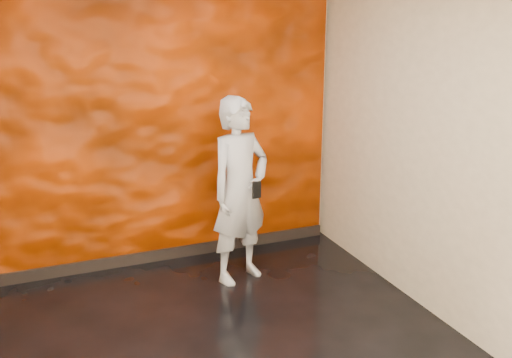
% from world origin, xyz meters
% --- Properties ---
extents(room, '(4.02, 4.02, 2.81)m').
position_xyz_m(room, '(0.00, 0.00, 1.40)').
color(room, black).
rests_on(room, ground).
extents(feature_wall, '(3.90, 0.06, 2.75)m').
position_xyz_m(feature_wall, '(0.00, 1.96, 1.38)').
color(feature_wall, '#D33B00').
rests_on(feature_wall, ground).
extents(baseboard, '(3.90, 0.04, 0.12)m').
position_xyz_m(baseboard, '(0.00, 1.92, 0.06)').
color(baseboard, black).
rests_on(baseboard, ground).
extents(man, '(0.76, 0.63, 1.79)m').
position_xyz_m(man, '(0.70, 1.22, 0.89)').
color(man, '#9498A2').
rests_on(man, ground).
extents(phone, '(0.09, 0.03, 0.16)m').
position_xyz_m(phone, '(0.77, 0.97, 0.97)').
color(phone, black).
rests_on(phone, man).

